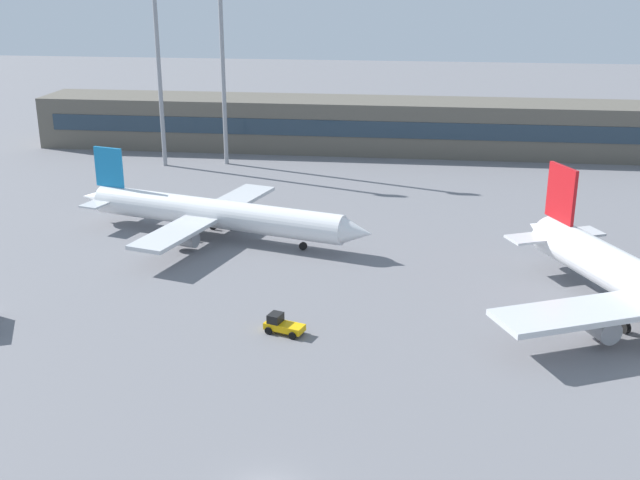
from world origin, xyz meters
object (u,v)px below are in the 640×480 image
object	(u,v)px
floodlight_tower_west	(158,59)
floodlight_tower_east	(222,57)
airplane_mid	(217,214)
baggage_tug_yellow	(282,325)

from	to	relation	value
floodlight_tower_west	floodlight_tower_east	world-z (taller)	floodlight_tower_east
airplane_mid	baggage_tug_yellow	world-z (taller)	airplane_mid
airplane_mid	baggage_tug_yellow	xyz separation A→B (m)	(12.19, -25.00, -2.20)
airplane_mid	floodlight_tower_west	bearing A→B (deg)	117.03
airplane_mid	floodlight_tower_west	xyz separation A→B (m)	(-17.75, 34.78, 14.31)
airplane_mid	floodlight_tower_east	distance (m)	40.71
floodlight_tower_east	floodlight_tower_west	bearing A→B (deg)	-166.30
airplane_mid	floodlight_tower_east	xyz separation A→B (m)	(-7.90, 37.18, 14.56)
airplane_mid	floodlight_tower_west	size ratio (longest dim) A/B	1.28
baggage_tug_yellow	floodlight_tower_west	size ratio (longest dim) A/B	0.13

